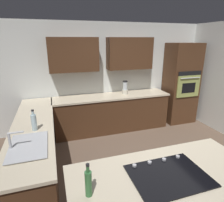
% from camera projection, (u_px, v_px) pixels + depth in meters
% --- Properties ---
extents(ground_plane, '(14.00, 14.00, 0.00)m').
position_uv_depth(ground_plane, '(147.00, 169.00, 3.41)').
color(ground_plane, brown).
extents(wall_back, '(6.00, 0.44, 2.60)m').
position_uv_depth(wall_back, '(109.00, 71.00, 4.79)').
color(wall_back, silver).
rests_on(wall_back, ground).
extents(lower_cabinets_back, '(2.80, 0.60, 0.86)m').
position_uv_depth(lower_cabinets_back, '(112.00, 113.00, 4.81)').
color(lower_cabinets_back, '#472B19').
rests_on(lower_cabinets_back, ground).
extents(countertop_back, '(2.84, 0.64, 0.04)m').
position_uv_depth(countertop_back, '(112.00, 96.00, 4.67)').
color(countertop_back, beige).
rests_on(countertop_back, lower_cabinets_back).
extents(lower_cabinets_side, '(0.60, 2.90, 0.86)m').
position_uv_depth(lower_cabinets_side, '(36.00, 149.00, 3.25)').
color(lower_cabinets_side, '#472B19').
rests_on(lower_cabinets_side, ground).
extents(countertop_side, '(0.64, 2.94, 0.04)m').
position_uv_depth(countertop_side, '(33.00, 125.00, 3.11)').
color(countertop_side, beige).
rests_on(countertop_side, lower_cabinets_side).
extents(island_top, '(1.99, 0.98, 0.04)m').
position_uv_depth(island_top, '(168.00, 178.00, 1.92)').
color(island_top, beige).
rests_on(island_top, island_base).
extents(wall_oven, '(0.80, 0.66, 2.12)m').
position_uv_depth(wall_oven, '(181.00, 84.00, 5.17)').
color(wall_oven, '#472B19').
rests_on(wall_oven, ground).
extents(sink_unit, '(0.46, 0.70, 0.23)m').
position_uv_depth(sink_unit, '(28.00, 146.00, 2.43)').
color(sink_unit, '#515456').
rests_on(sink_unit, countertop_side).
extents(cooktop, '(0.76, 0.56, 0.03)m').
position_uv_depth(cooktop, '(168.00, 175.00, 1.92)').
color(cooktop, black).
rests_on(cooktop, island_top).
extents(blender, '(0.15, 0.15, 0.33)m').
position_uv_depth(blender, '(125.00, 88.00, 4.75)').
color(blender, beige).
rests_on(blender, countertop_back).
extents(dish_soap_bottle, '(0.08, 0.08, 0.33)m').
position_uv_depth(dish_soap_bottle, '(34.00, 122.00, 2.84)').
color(dish_soap_bottle, silver).
rests_on(dish_soap_bottle, countertop_side).
extents(oil_bottle, '(0.06, 0.06, 0.32)m').
position_uv_depth(oil_bottle, '(88.00, 183.00, 1.64)').
color(oil_bottle, '#336B38').
rests_on(oil_bottle, island_top).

